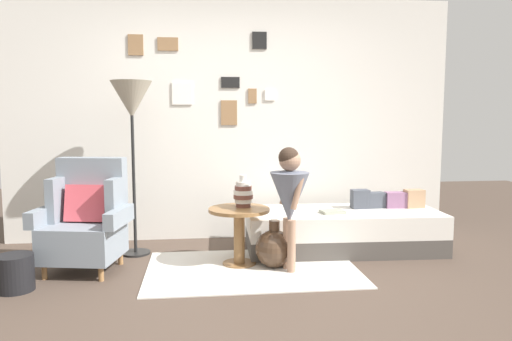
% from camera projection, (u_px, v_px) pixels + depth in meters
% --- Properties ---
extents(ground_plane, '(12.00, 12.00, 0.00)m').
position_uv_depth(ground_plane, '(251.00, 302.00, 3.50)').
color(ground_plane, '#4C3D33').
extents(gallery_wall, '(4.80, 0.12, 2.60)m').
position_uv_depth(gallery_wall, '(232.00, 119.00, 5.28)').
color(gallery_wall, silver).
rests_on(gallery_wall, ground).
extents(rug, '(1.83, 1.21, 0.01)m').
position_uv_depth(rug, '(252.00, 269.00, 4.25)').
color(rug, silver).
rests_on(rug, ground).
extents(armchair, '(0.83, 0.69, 0.97)m').
position_uv_depth(armchair, '(86.00, 220.00, 4.22)').
color(armchair, '#9E7042').
rests_on(armchair, ground).
extents(daybed, '(1.92, 0.86, 0.40)m').
position_uv_depth(daybed, '(343.00, 230.00, 4.86)').
color(daybed, '#4C4742').
rests_on(daybed, ground).
extents(pillow_head, '(0.20, 0.13, 0.19)m').
position_uv_depth(pillow_head, '(414.00, 199.00, 4.99)').
color(pillow_head, tan).
rests_on(pillow_head, daybed).
extents(pillow_mid, '(0.22, 0.13, 0.16)m').
position_uv_depth(pillow_mid, '(396.00, 200.00, 4.99)').
color(pillow_mid, gray).
rests_on(pillow_mid, daybed).
extents(pillow_back, '(0.22, 0.14, 0.16)m').
position_uv_depth(pillow_back, '(374.00, 200.00, 4.98)').
color(pillow_back, '#474C56').
rests_on(pillow_back, daybed).
extents(pillow_extra, '(0.18, 0.12, 0.19)m').
position_uv_depth(pillow_extra, '(360.00, 199.00, 4.95)').
color(pillow_extra, '#474C56').
rests_on(pillow_extra, daybed).
extents(side_table, '(0.55, 0.55, 0.52)m').
position_uv_depth(side_table, '(239.00, 224.00, 4.35)').
color(side_table, olive).
rests_on(side_table, ground).
extents(vase_striped, '(0.18, 0.18, 0.29)m').
position_uv_depth(vase_striped, '(243.00, 194.00, 4.37)').
color(vase_striped, brown).
rests_on(vase_striped, side_table).
extents(floor_lamp, '(0.39, 0.39, 1.67)m').
position_uv_depth(floor_lamp, '(132.00, 106.00, 4.58)').
color(floor_lamp, black).
rests_on(floor_lamp, ground).
extents(person_child, '(0.34, 0.34, 1.08)m').
position_uv_depth(person_child, '(290.00, 193.00, 4.13)').
color(person_child, '#A37A60').
rests_on(person_child, ground).
extents(book_on_daybed, '(0.25, 0.20, 0.03)m').
position_uv_depth(book_on_daybed, '(332.00, 212.00, 4.70)').
color(book_on_daybed, gray).
rests_on(book_on_daybed, daybed).
extents(demijohn_near, '(0.34, 0.34, 0.42)m').
position_uv_depth(demijohn_near, '(274.00, 248.00, 4.30)').
color(demijohn_near, '#473323').
rests_on(demijohn_near, ground).
extents(magazine_basket, '(0.28, 0.28, 0.28)m').
position_uv_depth(magazine_basket, '(15.00, 273.00, 3.72)').
color(magazine_basket, black).
rests_on(magazine_basket, ground).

